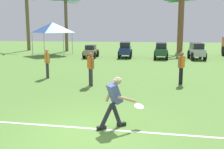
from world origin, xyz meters
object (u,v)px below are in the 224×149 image
object	(u,v)px
teammate_midfield	(91,66)
parked_car_slot_d	(197,50)
palm_tree_left_of_centre	(66,19)
frisbee_thrower	(114,100)
teammate_deep	(181,65)
parked_car_slot_c	(161,50)
teammate_near_sideline	(47,61)
palm_tree_right_of_centre	(179,18)
parked_car_slot_b	(125,49)
event_tent	(53,27)
palm_tree_far_left	(27,19)
frisbee_in_flight	(139,107)
palm_tree_far_right	(182,12)
parked_car_slot_a	(91,51)

from	to	relation	value
teammate_midfield	parked_car_slot_d	size ratio (longest dim) A/B	0.64
parked_car_slot_d	palm_tree_left_of_centre	distance (m)	14.16
frisbee_thrower	teammate_deep	xyz separation A→B (m)	(2.49, 6.09, 0.14)
frisbee_thrower	parked_car_slot_c	xyz separation A→B (m)	(2.04, 16.49, -0.08)
teammate_near_sideline	palm_tree_left_of_centre	distance (m)	15.82
palm_tree_left_of_centre	palm_tree_right_of_centre	xyz separation A→B (m)	(11.85, 0.48, 0.09)
teammate_midfield	parked_car_slot_d	xyz separation A→B (m)	(6.66, 11.23, -0.22)
frisbee_thrower	teammate_near_sideline	distance (m)	8.14
teammate_midfield	parked_car_slot_b	distance (m)	11.76
frisbee_thrower	teammate_midfield	xyz separation A→B (m)	(-1.72, 5.22, 0.14)
palm_tree_right_of_centre	event_tent	xyz separation A→B (m)	(-12.04, -4.33, -0.94)
palm_tree_far_left	palm_tree_left_of_centre	size ratio (longest dim) A/B	1.05
teammate_deep	palm_tree_right_of_centre	xyz separation A→B (m)	(1.60, 16.51, 2.57)
palm_tree_right_of_centre	frisbee_in_flight	bearing A→B (deg)	-98.68
teammate_midfield	palm_tree_left_of_centre	world-z (taller)	palm_tree_left_of_centre
frisbee_thrower	event_tent	xyz separation A→B (m)	(-7.95, 18.27, 1.77)
teammate_deep	parked_car_slot_d	world-z (taller)	teammate_deep
parked_car_slot_c	palm_tree_far_left	world-z (taller)	palm_tree_far_left
frisbee_in_flight	teammate_deep	size ratio (longest dim) A/B	0.24
parked_car_slot_d	teammate_near_sideline	bearing A→B (deg)	-134.23
teammate_near_sideline	palm_tree_far_right	world-z (taller)	palm_tree_far_right
frisbee_thrower	teammate_deep	world-z (taller)	teammate_deep
parked_car_slot_a	event_tent	world-z (taller)	event_tent
parked_car_slot_c	parked_car_slot_d	distance (m)	2.91
parked_car_slot_b	parked_car_slot_a	bearing A→B (deg)	-170.83
parked_car_slot_a	palm_tree_right_of_centre	xyz separation A→B (m)	(8.07, 6.12, 2.95)
parked_car_slot_b	palm_tree_left_of_centre	distance (m)	8.90
palm_tree_right_of_centre	palm_tree_far_left	bearing A→B (deg)	179.95
palm_tree_far_left	teammate_near_sideline	bearing A→B (deg)	-63.46
teammate_near_sideline	teammate_midfield	bearing A→B (deg)	-31.21
palm_tree_far_right	parked_car_slot_a	bearing A→B (deg)	-147.63
teammate_near_sideline	event_tent	distance (m)	12.07
parked_car_slot_a	parked_car_slot_b	bearing A→B (deg)	9.17
palm_tree_right_of_centre	teammate_near_sideline	bearing A→B (deg)	-118.34
parked_car_slot_d	palm_tree_far_left	xyz separation A→B (m)	(-17.22, 6.16, 2.67)
frisbee_in_flight	palm_tree_left_of_centre	size ratio (longest dim) A/B	0.06
palm_tree_far_left	palm_tree_far_right	bearing A→B (deg)	-3.21
frisbee_in_flight	event_tent	bearing A→B (deg)	115.52
frisbee_in_flight	event_tent	xyz separation A→B (m)	(-8.62, 18.05, 2.01)
teammate_deep	parked_car_slot_b	distance (m)	11.43
teammate_near_sideline	teammate_deep	xyz separation A→B (m)	(6.89, -0.76, 0.00)
palm_tree_left_of_centre	teammate_near_sideline	bearing A→B (deg)	-77.61
event_tent	teammate_midfield	bearing A→B (deg)	-64.47
palm_tree_far_left	palm_tree_far_right	xyz separation A→B (m)	(16.51, -0.93, 0.65)
palm_tree_far_left	teammate_deep	bearing A→B (deg)	-48.22
palm_tree_left_of_centre	palm_tree_right_of_centre	bearing A→B (deg)	2.34
frisbee_in_flight	teammate_midfield	xyz separation A→B (m)	(-2.39, 5.01, 0.38)
frisbee_in_flight	parked_car_slot_d	size ratio (longest dim) A/B	0.15
teammate_near_sideline	teammate_deep	distance (m)	6.94
teammate_near_sideline	frisbee_thrower	bearing A→B (deg)	-57.27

